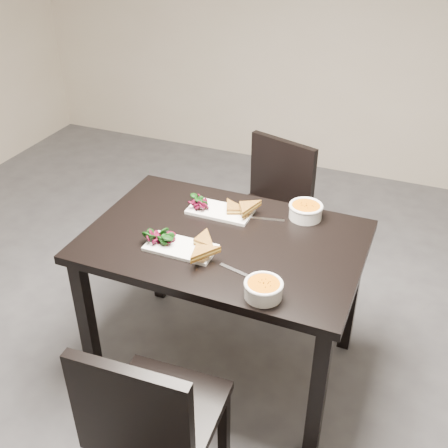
{
  "coord_description": "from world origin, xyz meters",
  "views": [
    {
      "loc": [
        0.9,
        -1.67,
        2.06
      ],
      "look_at": [
        0.15,
        0.15,
        0.82
      ],
      "focal_mm": 43.47,
      "sensor_mm": 36.0,
      "label": 1
    }
  ],
  "objects_px": {
    "table": "(224,256)",
    "chair_near": "(150,420)",
    "chair_far": "(269,205)",
    "plate_far": "(220,211)",
    "soup_bowl_near": "(263,288)",
    "plate_near": "(181,248)",
    "soup_bowl_far": "(306,210)"
  },
  "relations": [
    {
      "from": "table",
      "to": "chair_far",
      "type": "xyz_separation_m",
      "value": [
        -0.04,
        0.78,
        -0.17
      ]
    },
    {
      "from": "table",
      "to": "soup_bowl_near",
      "type": "bearing_deg",
      "value": -47.23
    },
    {
      "from": "soup_bowl_near",
      "to": "soup_bowl_far",
      "type": "height_order",
      "value": "soup_bowl_far"
    },
    {
      "from": "plate_far",
      "to": "soup_bowl_far",
      "type": "relative_size",
      "value": 1.91
    },
    {
      "from": "table",
      "to": "chair_far",
      "type": "relative_size",
      "value": 1.41
    },
    {
      "from": "table",
      "to": "chair_near",
      "type": "relative_size",
      "value": 1.41
    },
    {
      "from": "table",
      "to": "plate_near",
      "type": "height_order",
      "value": "plate_near"
    },
    {
      "from": "plate_near",
      "to": "soup_bowl_near",
      "type": "distance_m",
      "value": 0.45
    },
    {
      "from": "chair_near",
      "to": "plate_far",
      "type": "height_order",
      "value": "chair_near"
    },
    {
      "from": "chair_far",
      "to": "plate_far",
      "type": "height_order",
      "value": "chair_far"
    },
    {
      "from": "chair_near",
      "to": "chair_far",
      "type": "distance_m",
      "value": 1.57
    },
    {
      "from": "soup_bowl_near",
      "to": "plate_near",
      "type": "bearing_deg",
      "value": 159.39
    },
    {
      "from": "soup_bowl_near",
      "to": "plate_far",
      "type": "distance_m",
      "value": 0.63
    },
    {
      "from": "plate_near",
      "to": "soup_bowl_far",
      "type": "bearing_deg",
      "value": 47.05
    },
    {
      "from": "plate_far",
      "to": "soup_bowl_far",
      "type": "xyz_separation_m",
      "value": [
        0.38,
        0.11,
        0.03
      ]
    },
    {
      "from": "soup_bowl_far",
      "to": "plate_far",
      "type": "bearing_deg",
      "value": -163.92
    },
    {
      "from": "chair_far",
      "to": "soup_bowl_near",
      "type": "bearing_deg",
      "value": -56.14
    },
    {
      "from": "chair_near",
      "to": "soup_bowl_near",
      "type": "height_order",
      "value": "chair_near"
    },
    {
      "from": "table",
      "to": "soup_bowl_near",
      "type": "xyz_separation_m",
      "value": [
        0.29,
        -0.31,
        0.14
      ]
    },
    {
      "from": "soup_bowl_near",
      "to": "chair_far",
      "type": "bearing_deg",
      "value": 106.62
    },
    {
      "from": "chair_far",
      "to": "soup_bowl_far",
      "type": "relative_size",
      "value": 5.42
    },
    {
      "from": "chair_far",
      "to": "plate_far",
      "type": "bearing_deg",
      "value": -78.4
    },
    {
      "from": "chair_near",
      "to": "chair_far",
      "type": "xyz_separation_m",
      "value": [
        -0.09,
        1.56,
        0.0
      ]
    },
    {
      "from": "soup_bowl_near",
      "to": "plate_far",
      "type": "bearing_deg",
      "value": 127.64
    },
    {
      "from": "plate_near",
      "to": "soup_bowl_far",
      "type": "xyz_separation_m",
      "value": [
        0.42,
        0.45,
        0.03
      ]
    },
    {
      "from": "table",
      "to": "chair_near",
      "type": "height_order",
      "value": "chair_near"
    },
    {
      "from": "plate_near",
      "to": "plate_far",
      "type": "height_order",
      "value": "same"
    },
    {
      "from": "table",
      "to": "chair_far",
      "type": "bearing_deg",
      "value": 92.84
    },
    {
      "from": "chair_near",
      "to": "soup_bowl_far",
      "type": "relative_size",
      "value": 5.42
    },
    {
      "from": "plate_near",
      "to": "plate_far",
      "type": "relative_size",
      "value": 0.99
    },
    {
      "from": "plate_near",
      "to": "plate_far",
      "type": "distance_m",
      "value": 0.34
    },
    {
      "from": "chair_far",
      "to": "soup_bowl_near",
      "type": "height_order",
      "value": "chair_far"
    }
  ]
}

